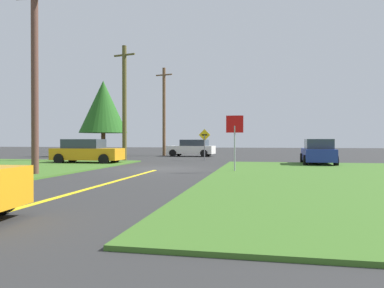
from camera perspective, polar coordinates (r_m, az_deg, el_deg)
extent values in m
plane|color=#2E2E2E|center=(19.37, -5.04, -3.97)|extent=(120.00, 120.00, 0.00)
cube|color=#3E6A25|center=(15.13, 25.89, -5.13)|extent=(12.00, 20.00, 0.08)
cube|color=yellow|center=(11.92, -15.81, -6.78)|extent=(0.20, 14.00, 0.01)
cylinder|color=#9EA0A8|center=(17.11, 6.86, -0.82)|extent=(0.07, 0.07, 2.23)
cube|color=red|center=(17.13, 6.86, 3.19)|extent=(0.82, 0.09, 0.82)
cylinder|color=black|center=(8.42, -28.33, -7.59)|extent=(0.70, 0.27, 0.68)
cube|color=navy|center=(23.63, 19.53, -1.63)|extent=(1.90, 4.00, 0.76)
cube|color=#2D3842|center=(23.27, 19.63, 0.01)|extent=(1.62, 2.22, 0.60)
cylinder|color=black|center=(24.89, 17.22, -2.21)|extent=(0.25, 0.69, 0.68)
cylinder|color=black|center=(25.07, 21.14, -2.20)|extent=(0.25, 0.69, 0.68)
cylinder|color=black|center=(22.23, 17.70, -2.54)|extent=(0.25, 0.69, 0.68)
cylinder|color=black|center=(22.43, 22.09, -2.52)|extent=(0.25, 0.69, 0.68)
cube|color=orange|center=(24.55, -16.40, -1.54)|extent=(4.60, 1.75, 0.76)
cube|color=#2D3842|center=(24.66, -16.96, 0.04)|extent=(2.53, 1.53, 0.60)
cylinder|color=black|center=(24.65, -12.26, -2.22)|extent=(0.68, 0.22, 0.68)
cylinder|color=black|center=(23.11, -13.94, -2.41)|extent=(0.68, 0.22, 0.68)
cylinder|color=black|center=(26.05, -18.57, -2.09)|extent=(0.68, 0.22, 0.68)
cylinder|color=black|center=(24.60, -20.54, -2.25)|extent=(0.68, 0.22, 0.68)
cube|color=white|center=(34.63, -0.18, -0.93)|extent=(4.66, 2.31, 0.76)
cube|color=#2D3842|center=(34.52, 0.38, 0.20)|extent=(2.61, 1.92, 0.60)
cylinder|color=black|center=(34.16, -3.10, -1.45)|extent=(0.69, 0.27, 0.68)
cylinder|color=black|center=(36.00, -2.13, -1.35)|extent=(0.69, 0.27, 0.68)
cylinder|color=black|center=(33.32, 1.92, -1.50)|extent=(0.69, 0.27, 0.68)
cylinder|color=black|center=(35.20, 2.65, -1.39)|extent=(0.69, 0.27, 0.68)
cylinder|color=brown|center=(17.12, -23.89, 9.54)|extent=(0.30, 0.30, 8.43)
cylinder|color=brown|center=(27.55, -10.78, 6.42)|extent=(0.33, 0.33, 8.70)
cube|color=brown|center=(28.16, -10.79, 13.84)|extent=(1.79, 0.49, 0.12)
cylinder|color=brown|center=(36.46, -4.50, 5.17)|extent=(0.32, 0.32, 8.94)
cube|color=brown|center=(36.96, -4.51, 10.98)|extent=(1.78, 0.50, 0.12)
cylinder|color=slate|center=(27.29, 2.02, -0.59)|extent=(0.08, 0.08, 1.97)
cube|color=yellow|center=(27.29, 2.02, 1.47)|extent=(0.90, 0.12, 0.91)
cube|color=black|center=(27.29, 2.02, 1.47)|extent=(0.45, 0.09, 0.10)
cylinder|color=brown|center=(35.45, -14.02, -0.10)|extent=(0.41, 0.41, 2.28)
cone|color=#225B1B|center=(35.60, -14.04, 5.82)|extent=(4.59, 4.59, 5.05)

